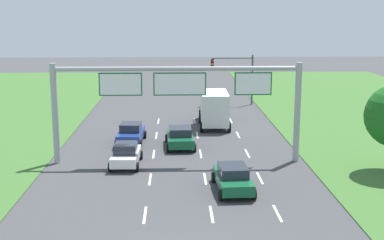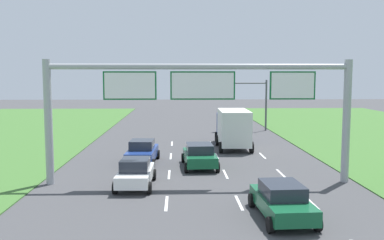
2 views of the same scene
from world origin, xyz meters
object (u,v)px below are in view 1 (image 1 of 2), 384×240
Objects in this scene: box_truck at (214,107)px; sign_gantry at (178,93)px; car_far_ahead at (180,137)px; traffic_light_mast at (235,70)px; car_near_red at (126,154)px; car_mid_lane at (131,133)px; car_lead_silver at (233,178)px.

box_truck is 0.42× the size of sign_gantry.
car_far_ahead is 19.99m from traffic_light_mast.
box_truck is at bearing -106.05° from traffic_light_mast.
car_near_red is 0.93× the size of car_far_ahead.
car_far_ahead is at bearing -111.36° from box_truck.
sign_gantry reaches higher than car_far_ahead.
sign_gantry is (-3.34, -11.97, 3.22)m from box_truck.
car_mid_lane is 0.81× the size of traffic_light_mast.
sign_gantry is (3.78, -5.55, 4.14)m from car_mid_lane.
car_near_red is at bearing 138.41° from car_lead_silver.
car_lead_silver is 8.07m from sign_gantry.
traffic_light_mast is at bearing 74.99° from box_truck.
car_far_ahead is at bearing -15.69° from car_mid_lane.
sign_gantry is at bearing -94.80° from car_far_ahead.
car_mid_lane is 0.63× the size of box_truck.
car_mid_lane is at bearing -136.95° from box_truck.
traffic_light_mast is (10.28, 17.37, 3.06)m from car_mid_lane.
car_lead_silver is 0.63× the size of box_truck.
box_truck is (0.16, 18.11, 0.96)m from car_lead_silver.
car_near_red is 8.71m from car_lead_silver.
car_lead_silver is (6.80, -5.43, -0.00)m from car_near_red.
car_near_red reaches higher than car_lead_silver.
car_mid_lane is 4.15m from car_far_ahead.
car_near_red is 0.92× the size of car_lead_silver.
box_truck reaches higher than car_lead_silver.
car_far_ahead reaches higher than car_lead_silver.
car_mid_lane reaches higher than car_far_ahead.
car_mid_lane is 0.26× the size of sign_gantry.
car_near_red is 0.91× the size of car_mid_lane.
box_truck is 12.84m from sign_gantry.
box_truck is at bearing 86.51° from car_lead_silver.
traffic_light_mast is (10.12, 23.63, 3.08)m from car_near_red.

